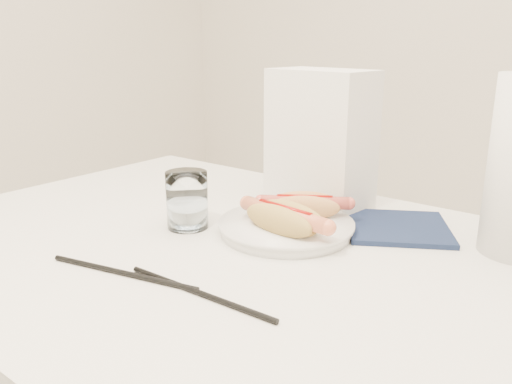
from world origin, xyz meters
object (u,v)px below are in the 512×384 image
Objects in this scene: table at (242,281)px; hotdog_right at (285,219)px; napkin_box at (320,139)px; plate at (286,229)px; water_glass at (187,200)px; hotdog_left at (304,206)px.

table is 6.83× the size of hotdog_right.
plate is at bearing -69.30° from napkin_box.
table is 11.88× the size of water_glass.
hotdog_right is 0.66× the size of napkin_box.
water_glass is at bearing -173.56° from hotdog_left.
plate is 1.27× the size of hotdog_right.
hotdog_right is at bearing -59.05° from plate.
hotdog_left is (0.03, 0.14, 0.10)m from table.
table is at bearing -5.35° from water_glass.
water_glass reaches higher than plate.
napkin_box is at bearing 104.20° from plate.
water_glass is (-0.16, -0.08, 0.04)m from plate.
napkin_box is at bearing 113.48° from hotdog_right.
table is 5.36× the size of plate.
table is 0.12m from plate.
hotdog_left is 0.81× the size of hotdog_right.
plate is 1.57× the size of hotdog_left.
hotdog_left is at bearing 80.09° from table.
napkin_box reaches higher than hotdog_left.
plate is 0.84× the size of napkin_box.
hotdog_right is at bearing -112.08° from hotdog_left.
plate is 0.18m from water_glass.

